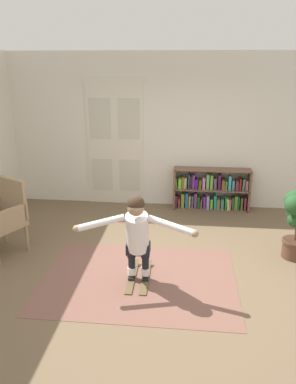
{
  "coord_description": "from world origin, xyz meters",
  "views": [
    {
      "loc": [
        0.43,
        -4.55,
        2.73
      ],
      "look_at": [
        -0.07,
        0.25,
        1.05
      ],
      "focal_mm": 35.38,
      "sensor_mm": 36.0,
      "label": 1
    }
  ],
  "objects_px": {
    "person_skier": "(137,232)",
    "skis_pair": "(139,276)",
    "bookshelf": "(211,192)",
    "wicker_chair": "(3,215)"
  },
  "relations": [
    {
      "from": "skis_pair",
      "to": "person_skier",
      "type": "relative_size",
      "value": 0.52
    },
    {
      "from": "bookshelf",
      "to": "wicker_chair",
      "type": "height_order",
      "value": "wicker_chair"
    },
    {
      "from": "skis_pair",
      "to": "wicker_chair",
      "type": "bearing_deg",
      "value": 165.07
    },
    {
      "from": "person_skier",
      "to": "skis_pair",
      "type": "bearing_deg",
      "value": 90.63
    },
    {
      "from": "wicker_chair",
      "to": "bookshelf",
      "type": "bearing_deg",
      "value": 33.21
    },
    {
      "from": "skis_pair",
      "to": "person_skier",
      "type": "bearing_deg",
      "value": -89.37
    },
    {
      "from": "wicker_chair",
      "to": "skis_pair",
      "type": "bearing_deg",
      "value": -14.93
    },
    {
      "from": "bookshelf",
      "to": "person_skier",
      "type": "xyz_separation_m",
      "value": [
        -1.06,
        -2.76,
        0.39
      ]
    },
    {
      "from": "wicker_chair",
      "to": "person_skier",
      "type": "bearing_deg",
      "value": -18.45
    },
    {
      "from": "bookshelf",
      "to": "person_skier",
      "type": "bearing_deg",
      "value": -110.99
    }
  ]
}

